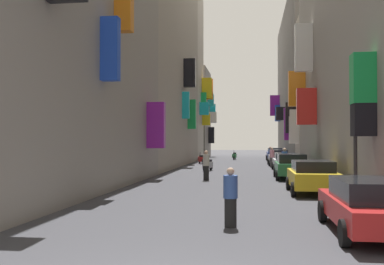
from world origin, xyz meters
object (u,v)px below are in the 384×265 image
at_px(parked_car_silver, 286,161).
at_px(pedestrian_far_away, 230,198).
at_px(parked_car_blue, 275,154).
at_px(parked_car_red, 369,205).
at_px(scooter_red, 201,159).
at_px(pedestrian_mid_street, 272,157).
at_px(scooter_green, 234,156).
at_px(traffic_light_near_corner, 355,120).
at_px(pedestrian_near_right, 270,155).
at_px(parked_car_yellow, 312,176).
at_px(parked_car_green, 291,166).
at_px(parked_car_grey, 278,157).
at_px(scooter_silver, 208,165).
at_px(pedestrian_near_left, 285,161).
at_px(pedestrian_crossing, 206,165).

distance_m(parked_car_silver, pedestrian_far_away, 21.96).
bearing_deg(parked_car_blue, pedestrian_far_away, -94.56).
distance_m(parked_car_red, scooter_red, 32.22).
relative_size(scooter_red, pedestrian_mid_street, 1.05).
bearing_deg(parked_car_blue, scooter_red, -133.41).
xyz_separation_m(scooter_green, traffic_light_near_corner, (5.50, -37.19, 2.51)).
bearing_deg(parked_car_blue, pedestrian_mid_street, -93.93).
height_order(parked_car_silver, pedestrian_near_right, pedestrian_near_right).
bearing_deg(parked_car_yellow, parked_car_silver, 90.30).
bearing_deg(traffic_light_near_corner, scooter_red, 106.95).
bearing_deg(parked_car_green, parked_car_yellow, -87.81).
distance_m(parked_car_green, parked_car_grey, 14.15).
height_order(parked_car_red, pedestrian_near_right, pedestrian_near_right).
relative_size(pedestrian_mid_street, traffic_light_near_corner, 0.39).
relative_size(parked_car_green, parked_car_red, 0.87).
relative_size(scooter_red, pedestrian_near_right, 1.08).
relative_size(parked_car_green, pedestrian_far_away, 2.49).
bearing_deg(parked_car_green, scooter_silver, 132.28).
distance_m(parked_car_silver, scooter_green, 19.41).
xyz_separation_m(parked_car_silver, parked_car_green, (-0.20, -6.86, 0.05)).
bearing_deg(parked_car_grey, parked_car_green, -90.29).
relative_size(parked_car_blue, pedestrian_mid_street, 2.40).
distance_m(parked_car_blue, pedestrian_near_right, 4.98).
bearing_deg(scooter_green, scooter_red, -106.32).
distance_m(parked_car_yellow, pedestrian_near_left, 10.07).
distance_m(parked_car_grey, pedestrian_crossing, 16.48).
xyz_separation_m(parked_car_grey, scooter_silver, (-5.68, -7.98, -0.30)).
bearing_deg(parked_car_red, scooter_silver, 105.94).
relative_size(scooter_silver, pedestrian_near_left, 1.09).
xyz_separation_m(parked_car_green, pedestrian_crossing, (-4.92, -1.56, 0.08)).
bearing_deg(pedestrian_far_away, parked_car_silver, 82.00).
bearing_deg(parked_car_yellow, pedestrian_crossing, 133.02).
xyz_separation_m(parked_car_green, scooter_silver, (-5.61, 6.17, -0.32)).
distance_m(scooter_red, pedestrian_near_left, 14.81).
relative_size(parked_car_grey, scooter_silver, 2.23).
bearing_deg(traffic_light_near_corner, scooter_silver, 110.76).
distance_m(parked_car_silver, parked_car_green, 6.86).
bearing_deg(parked_car_grey, pedestrian_mid_street, -103.44).
xyz_separation_m(parked_car_yellow, scooter_green, (-4.68, 32.82, -0.29)).
relative_size(scooter_green, traffic_light_near_corner, 0.45).
height_order(parked_car_blue, pedestrian_near_left, pedestrian_near_left).
bearing_deg(scooter_silver, parked_car_yellow, -66.13).
height_order(parked_car_yellow, pedestrian_crossing, pedestrian_crossing).
distance_m(pedestrian_crossing, pedestrian_near_right, 20.97).
height_order(parked_car_green, pedestrian_near_right, pedestrian_near_right).
relative_size(parked_car_green, pedestrian_near_left, 2.18).
bearing_deg(pedestrian_near_right, scooter_red, -156.20).
distance_m(parked_car_yellow, scooter_green, 33.16).
bearing_deg(parked_car_blue, scooter_green, 158.45).
distance_m(pedestrian_mid_street, traffic_light_near_corner, 22.82).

